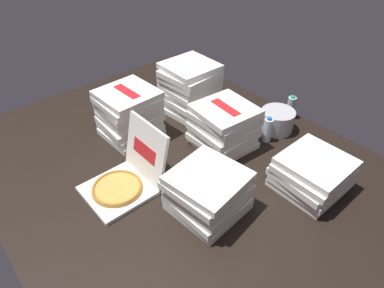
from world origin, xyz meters
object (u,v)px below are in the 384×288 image
pizza_stack_right_near (129,113)px  pizza_stack_right_far (312,174)px  open_pizza_box (126,178)px  water_bottle_2 (291,107)px  pizza_stack_left_near (190,88)px  pizza_stack_left_far (208,192)px  ice_bucket (277,120)px  water_bottle_0 (255,129)px  water_bottle_1 (268,130)px  pizza_stack_center_far (224,127)px

pizza_stack_right_near → pizza_stack_right_far: pizza_stack_right_near is taller
open_pizza_box → water_bottle_2: open_pizza_box is taller
pizza_stack_left_near → pizza_stack_left_far: bearing=-35.6°
pizza_stack_right_far → ice_bucket: bearing=145.9°
pizza_stack_left_near → water_bottle_2: size_ratio=2.09×
pizza_stack_right_near → water_bottle_0: bearing=44.4°
pizza_stack_left_near → water_bottle_1: 0.76m
pizza_stack_right_near → ice_bucket: bearing=51.8°
water_bottle_0 → open_pizza_box: bearing=-101.4°
pizza_stack_left_far → water_bottle_1: (-0.20, 0.83, -0.05)m
water_bottle_0 → water_bottle_2: (-0.00, 0.47, 0.00)m
pizza_stack_right_near → water_bottle_2: size_ratio=2.05×
pizza_stack_left_far → pizza_stack_right_near: size_ratio=1.05×
pizza_stack_left_far → water_bottle_2: bearing=102.8°
pizza_stack_left_far → pizza_stack_right_far: size_ratio=1.05×
pizza_stack_right_near → open_pizza_box: bearing=-35.7°
open_pizza_box → water_bottle_2: 1.53m
water_bottle_0 → water_bottle_1: (0.07, 0.06, 0.00)m
pizza_stack_left_far → water_bottle_1: bearing=103.8°
pizza_stack_center_far → water_bottle_1: pizza_stack_center_far is taller
pizza_stack_right_near → water_bottle_0: 0.99m
pizza_stack_left_near → pizza_stack_left_far: (0.94, -0.67, -0.07)m
open_pizza_box → water_bottle_0: 1.07m
pizza_stack_right_far → water_bottle_1: pizza_stack_right_far is taller
pizza_stack_left_near → pizza_stack_center_far: bearing=-14.3°
pizza_stack_center_far → water_bottle_2: (0.11, 0.71, -0.07)m
pizza_stack_left_far → water_bottle_1: pizza_stack_left_far is taller
pizza_stack_left_far → water_bottle_0: 0.82m
pizza_stack_right_far → water_bottle_2: size_ratio=2.06×
open_pizza_box → pizza_stack_right_near: open_pizza_box is taller
open_pizza_box → pizza_stack_left_far: bearing=29.4°
pizza_stack_left_far → ice_bucket: bearing=103.8°
pizza_stack_right_near → pizza_stack_left_far: bearing=-4.6°
open_pizza_box → pizza_stack_left_near: (-0.45, 0.95, 0.13)m
pizza_stack_right_near → water_bottle_0: (0.71, 0.69, -0.09)m
ice_bucket → water_bottle_2: size_ratio=1.28×
pizza_stack_right_far → water_bottle_0: bearing=166.8°
pizza_stack_left_near → ice_bucket: pizza_stack_left_near is taller
pizza_stack_center_far → pizza_stack_left_near: 0.57m
pizza_stack_center_far → pizza_stack_right_near: pizza_stack_right_near is taller
open_pizza_box → pizza_stack_left_near: size_ratio=1.14×
open_pizza_box → pizza_stack_left_far: open_pizza_box is taller
pizza_stack_right_far → water_bottle_2: bearing=134.4°
pizza_stack_right_far → ice_bucket: 0.68m
open_pizza_box → water_bottle_1: size_ratio=2.38×
pizza_stack_center_far → ice_bucket: pizza_stack_center_far is taller
water_bottle_0 → pizza_stack_left_far: bearing=-70.2°
pizza_stack_center_far → open_pizza_box: bearing=-97.0°
pizza_stack_center_far → pizza_stack_right_near: (-0.59, -0.45, 0.02)m
pizza_stack_left_near → pizza_stack_right_far: size_ratio=1.02×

